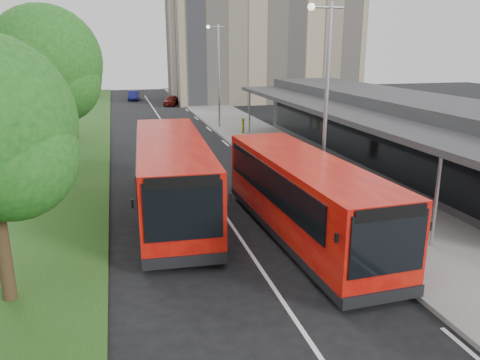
# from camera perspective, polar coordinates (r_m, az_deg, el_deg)

# --- Properties ---
(ground) EXTENTS (120.00, 120.00, 0.00)m
(ground) POSITION_cam_1_polar(r_m,az_deg,el_deg) (17.07, -0.36, -6.52)
(ground) COLOR black
(ground) RESTS_ON ground
(pavement) EXTENTS (5.00, 80.00, 0.15)m
(pavement) POSITION_cam_1_polar(r_m,az_deg,el_deg) (37.20, 0.88, 6.03)
(pavement) COLOR slate
(pavement) RESTS_ON ground
(grass_verge) EXTENTS (5.00, 80.00, 0.10)m
(grass_verge) POSITION_cam_1_polar(r_m,az_deg,el_deg) (35.99, -19.55, 4.72)
(grass_verge) COLOR #234917
(grass_verge) RESTS_ON ground
(lane_centre_line) EXTENTS (0.12, 70.00, 0.01)m
(lane_centre_line) POSITION_cam_1_polar(r_m,az_deg,el_deg) (31.21, -7.29, 3.82)
(lane_centre_line) COLOR silver
(lane_centre_line) RESTS_ON ground
(kerb_dashes) EXTENTS (0.12, 56.00, 0.01)m
(kerb_dashes) POSITION_cam_1_polar(r_m,az_deg,el_deg) (35.62, -2.89, 5.45)
(kerb_dashes) COLOR silver
(kerb_dashes) RESTS_ON ground
(office_block) EXTENTS (22.00, 12.00, 18.00)m
(office_block) POSITION_cam_1_polar(r_m,az_deg,el_deg) (60.05, 2.67, 18.38)
(office_block) COLOR tan
(office_block) RESTS_ON ground
(station_building) EXTENTS (7.70, 26.00, 4.00)m
(station_building) POSITION_cam_1_polar(r_m,az_deg,el_deg) (27.93, 17.46, 6.03)
(station_building) COLOR #2C2C2F
(station_building) RESTS_ON ground
(tree_mid) EXTENTS (5.26, 5.26, 8.46)m
(tree_mid) POSITION_cam_1_polar(r_m,az_deg,el_deg) (24.53, -22.59, 12.32)
(tree_mid) COLOR #382616
(tree_mid) RESTS_ON ground
(tree_far) EXTENTS (4.67, 4.67, 7.50)m
(tree_far) POSITION_cam_1_polar(r_m,az_deg,el_deg) (36.48, -20.17, 12.42)
(tree_far) COLOR #382616
(tree_far) RESTS_ON ground
(lamp_post_near) EXTENTS (1.44, 0.28, 8.00)m
(lamp_post_near) POSITION_cam_1_polar(r_m,az_deg,el_deg) (19.13, 10.27, 10.30)
(lamp_post_near) COLOR #94969C
(lamp_post_near) RESTS_ON pavement
(lamp_post_far) EXTENTS (1.44, 0.28, 8.00)m
(lamp_post_far) POSITION_cam_1_polar(r_m,az_deg,el_deg) (38.16, -2.73, 13.28)
(lamp_post_far) COLOR #94969C
(lamp_post_far) RESTS_ON pavement
(bus_main) EXTENTS (2.93, 10.15, 2.85)m
(bus_main) POSITION_cam_1_polar(r_m,az_deg,el_deg) (16.39, 7.78, -2.20)
(bus_main) COLOR red
(bus_main) RESTS_ON ground
(bus_second) EXTENTS (3.32, 10.91, 3.05)m
(bus_second) POSITION_cam_1_polar(r_m,az_deg,el_deg) (18.76, -8.30, 0.46)
(bus_second) COLOR red
(bus_second) RESTS_ON ground
(litter_bin) EXTENTS (0.61, 0.61, 0.94)m
(litter_bin) POSITION_cam_1_polar(r_m,az_deg,el_deg) (27.10, 7.05, 3.29)
(litter_bin) COLOR #392217
(litter_bin) RESTS_ON pavement
(bollard) EXTENTS (0.23, 0.23, 1.11)m
(bollard) POSITION_cam_1_polar(r_m,az_deg,el_deg) (35.75, 0.38, 6.65)
(bollard) COLOR yellow
(bollard) RESTS_ON pavement
(car_near) EXTENTS (2.31, 3.61, 1.14)m
(car_near) POSITION_cam_1_polar(r_m,az_deg,el_deg) (54.48, -8.40, 9.59)
(car_near) COLOR #560F0C
(car_near) RESTS_ON ground
(car_far) EXTENTS (1.58, 3.58, 1.14)m
(car_far) POSITION_cam_1_polar(r_m,az_deg,el_deg) (60.70, -12.84, 10.01)
(car_far) COLOR navy
(car_far) RESTS_ON ground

